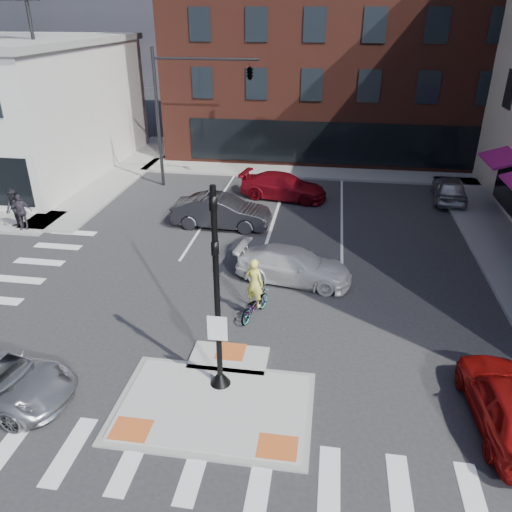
% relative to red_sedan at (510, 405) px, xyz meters
% --- Properties ---
extents(ground, '(120.00, 120.00, 0.00)m').
position_rel_red_sedan_xyz_m(ground, '(-7.70, 0.00, -0.74)').
color(ground, '#28282B').
rests_on(ground, ground).
extents(refuge_island, '(5.40, 4.65, 0.13)m').
position_rel_red_sedan_xyz_m(refuge_island, '(-7.70, -0.26, -0.69)').
color(refuge_island, gray).
rests_on(refuge_island, ground).
extents(sidewalk_nw, '(23.50, 20.50, 0.15)m').
position_rel_red_sedan_xyz_m(sidewalk_nw, '(-24.46, 15.29, -0.67)').
color(sidewalk_nw, gray).
rests_on(sidewalk_nw, ground).
extents(sidewalk_n, '(26.00, 3.00, 0.15)m').
position_rel_red_sedan_xyz_m(sidewalk_n, '(-4.70, 22.00, -0.67)').
color(sidewalk_n, gray).
rests_on(sidewalk_n, ground).
extents(building_n, '(24.40, 18.40, 15.50)m').
position_rel_red_sedan_xyz_m(building_n, '(-4.70, 31.99, 7.06)').
color(building_n, '#502219').
rests_on(building_n, ground).
extents(building_far_left, '(10.00, 12.00, 10.00)m').
position_rel_red_sedan_xyz_m(building_far_left, '(-11.70, 52.00, 4.26)').
color(building_far_left, slate).
rests_on(building_far_left, ground).
extents(building_far_right, '(12.00, 12.00, 12.00)m').
position_rel_red_sedan_xyz_m(building_far_right, '(1.30, 54.00, 5.26)').
color(building_far_right, brown).
rests_on(building_far_right, ground).
extents(signal_pole, '(0.60, 0.60, 5.98)m').
position_rel_red_sedan_xyz_m(signal_pole, '(-7.70, 0.40, 1.62)').
color(signal_pole, black).
rests_on(signal_pole, refuge_island).
extents(mast_arm_signal, '(6.10, 2.24, 8.00)m').
position_rel_red_sedan_xyz_m(mast_arm_signal, '(-11.17, 18.00, 5.47)').
color(mast_arm_signal, black).
rests_on(mast_arm_signal, ground).
extents(red_sedan, '(2.01, 4.44, 1.48)m').
position_rel_red_sedan_xyz_m(red_sedan, '(0.00, 0.00, 0.00)').
color(red_sedan, '#9A0F0E').
rests_on(red_sedan, ground).
extents(white_pickup, '(4.88, 2.61, 1.34)m').
position_rel_red_sedan_xyz_m(white_pickup, '(-6.15, 7.04, -0.07)').
color(white_pickup, silver).
rests_on(white_pickup, ground).
extents(bg_car_dark, '(4.93, 1.90, 1.60)m').
position_rel_red_sedan_xyz_m(bg_car_dark, '(-10.20, 12.07, 0.06)').
color(bg_car_dark, '#232327').
rests_on(bg_car_dark, ground).
extents(bg_car_silver, '(2.08, 4.36, 1.44)m').
position_rel_red_sedan_xyz_m(bg_car_silver, '(1.80, 17.76, -0.02)').
color(bg_car_silver, '#9FA1A6').
rests_on(bg_car_silver, ground).
extents(bg_car_red, '(5.26, 2.90, 1.44)m').
position_rel_red_sedan_xyz_m(bg_car_red, '(-7.56, 16.74, -0.02)').
color(bg_car_red, maroon).
rests_on(bg_car_red, ground).
extents(cyclist, '(1.23, 1.92, 2.27)m').
position_rel_red_sedan_xyz_m(cyclist, '(-7.30, 4.20, 0.02)').
color(cyclist, '#3F3F44').
rests_on(cyclist, ground).
extents(pedestrian_a, '(1.19, 1.09, 1.98)m').
position_rel_red_sedan_xyz_m(pedestrian_a, '(-19.97, 10.00, 0.40)').
color(pedestrian_a, black).
rests_on(pedestrian_a, sidewalk_nw).
extents(pedestrian_b, '(1.12, 0.81, 1.76)m').
position_rel_red_sedan_xyz_m(pedestrian_b, '(-19.70, 10.00, 0.29)').
color(pedestrian_b, '#362F3A').
rests_on(pedestrian_b, sidewalk_nw).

